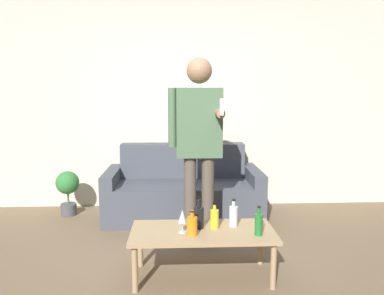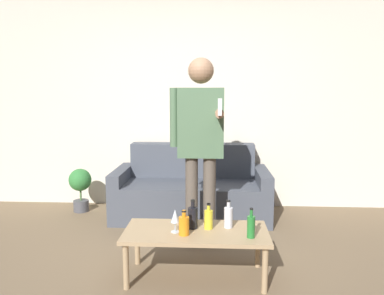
{
  "view_description": "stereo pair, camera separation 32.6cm",
  "coord_description": "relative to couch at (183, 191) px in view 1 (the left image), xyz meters",
  "views": [
    {
      "loc": [
        -0.01,
        -2.56,
        1.43
      ],
      "look_at": [
        0.13,
        0.7,
        0.95
      ],
      "focal_mm": 35.0,
      "sensor_mm": 36.0,
      "label": 1
    },
    {
      "loc": [
        0.31,
        -2.56,
        1.43
      ],
      "look_at": [
        0.13,
        0.7,
        0.95
      ],
      "focal_mm": 35.0,
      "sensor_mm": 36.0,
      "label": 2
    }
  ],
  "objects": [
    {
      "name": "coffee_table",
      "position": [
        0.12,
        -1.49,
        0.05
      ],
      "size": [
        1.11,
        0.51,
        0.38
      ],
      "color": "tan",
      "rests_on": "ground_plane"
    },
    {
      "name": "ground_plane",
      "position": [
        -0.07,
        -1.68,
        -0.29
      ],
      "size": [
        16.0,
        16.0,
        0.0
      ],
      "primitive_type": "plane",
      "color": "#756047"
    },
    {
      "name": "potted_plant",
      "position": [
        -1.35,
        0.08,
        0.04
      ],
      "size": [
        0.27,
        0.27,
        0.52
      ],
      "color": "#4C4C51",
      "rests_on": "ground_plane"
    },
    {
      "name": "wine_glass_near",
      "position": [
        -0.04,
        -1.53,
        0.21
      ],
      "size": [
        0.07,
        0.07,
        0.18
      ],
      "color": "silver",
      "rests_on": "coffee_table"
    },
    {
      "name": "bottle_yellow",
      "position": [
        0.21,
        -1.44,
        0.17
      ],
      "size": [
        0.07,
        0.07,
        0.2
      ],
      "color": "yellow",
      "rests_on": "coffee_table"
    },
    {
      "name": "bottle_orange",
      "position": [
        0.03,
        -1.58,
        0.16
      ],
      "size": [
        0.08,
        0.08,
        0.19
      ],
      "color": "orange",
      "rests_on": "coffee_table"
    },
    {
      "name": "bottle_dark",
      "position": [
        0.37,
        -1.41,
        0.17
      ],
      "size": [
        0.07,
        0.07,
        0.22
      ],
      "color": "silver",
      "rests_on": "coffee_table"
    },
    {
      "name": "bottle_red",
      "position": [
        0.53,
        -1.61,
        0.18
      ],
      "size": [
        0.06,
        0.06,
        0.22
      ],
      "color": "#23752D",
      "rests_on": "coffee_table"
    },
    {
      "name": "person_standing_front",
      "position": [
        0.13,
        -0.83,
        0.74
      ],
      "size": [
        0.49,
        0.44,
        1.74
      ],
      "color": "brown",
      "rests_on": "ground_plane"
    },
    {
      "name": "couch",
      "position": [
        0.0,
        0.0,
        0.0
      ],
      "size": [
        1.76,
        0.81,
        0.82
      ],
      "color": "#474C56",
      "rests_on": "ground_plane"
    },
    {
      "name": "bottle_green",
      "position": [
        0.09,
        -1.44,
        0.18
      ],
      "size": [
        0.08,
        0.08,
        0.23
      ],
      "color": "black",
      "rests_on": "coffee_table"
    },
    {
      "name": "wall_back",
      "position": [
        -0.07,
        0.46,
        1.06
      ],
      "size": [
        8.0,
        0.06,
        2.7
      ],
      "color": "beige",
      "rests_on": "ground_plane"
    }
  ]
}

